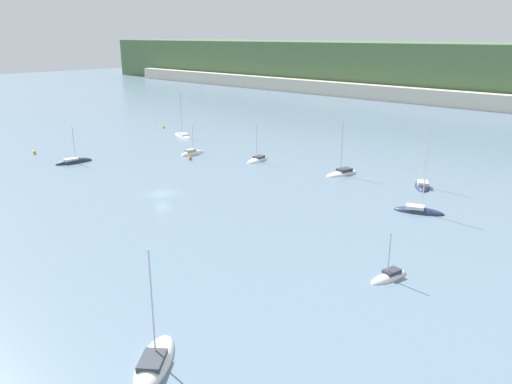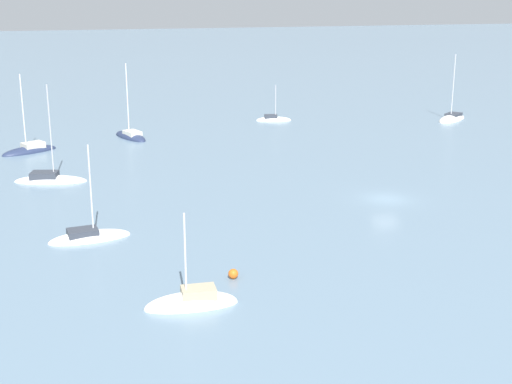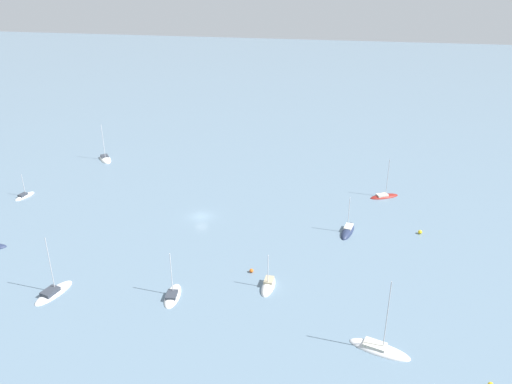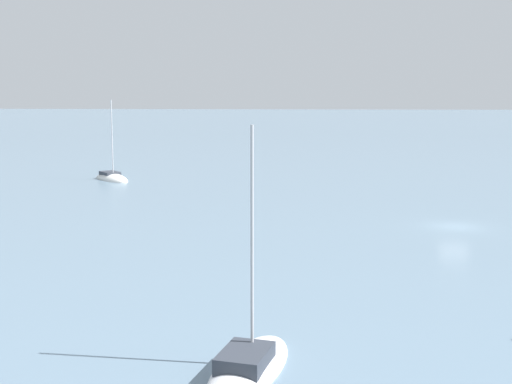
{
  "view_description": "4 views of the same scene",
  "coord_description": "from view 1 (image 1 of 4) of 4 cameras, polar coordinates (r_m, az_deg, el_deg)",
  "views": [
    {
      "loc": [
        67.2,
        -48.43,
        26.07
      ],
      "look_at": [
        14.83,
        7.73,
        1.76
      ],
      "focal_mm": 35.0,
      "sensor_mm": 36.0,
      "label": 1
    },
    {
      "loc": [
        -61.02,
        29.74,
        19.96
      ],
      "look_at": [
        1.25,
        12.9,
        1.35
      ],
      "focal_mm": 50.0,
      "sensor_mm": 36.0,
      "label": 2
    },
    {
      "loc": [
        -31.2,
        91.79,
        48.96
      ],
      "look_at": [
        -10.34,
        -8.67,
        2.95
      ],
      "focal_mm": 35.0,
      "sensor_mm": 36.0,
      "label": 3
    },
    {
      "loc": [
        13.45,
        60.43,
        11.91
      ],
      "look_at": [
        17.43,
        -7.79,
        1.66
      ],
      "focal_mm": 50.0,
      "sensor_mm": 36.0,
      "label": 4
    }
  ],
  "objects": [
    {
      "name": "hillside_ridge",
      "position": [
        238.62,
        27.22,
        12.14
      ],
      "size": [
        472.1,
        73.3,
        22.61
      ],
      "color": "#4C6B42",
      "rests_on": "ground_plane"
    },
    {
      "name": "mooring_buoy_1",
      "position": [
        148.92,
        -10.51,
        7.34
      ],
      "size": [
        0.72,
        0.72,
        0.72
      ],
      "color": "yellow",
      "rests_on": "ground_plane"
    },
    {
      "name": "sailboat_5",
      "position": [
        58.62,
        14.96,
        -9.39
      ],
      "size": [
        2.89,
        5.71,
        6.12
      ],
      "rotation": [
        0.0,
        0.0,
        4.5
      ],
      "color": "white",
      "rests_on": "ground_plane"
    },
    {
      "name": "shore_town_strip",
      "position": [
        201.29,
        23.55,
        9.55
      ],
      "size": [
        401.29,
        6.0,
        5.98
      ],
      "color": "beige",
      "rests_on": "ground_plane"
    },
    {
      "name": "sailboat_9",
      "position": [
        114.71,
        -7.29,
        4.34
      ],
      "size": [
        2.29,
        6.23,
        7.32
      ],
      "rotation": [
        0.0,
        0.0,
        1.53
      ],
      "color": "white",
      "rests_on": "ground_plane"
    },
    {
      "name": "sailboat_1",
      "position": [
        44.5,
        -11.51,
        -18.58
      ],
      "size": [
        6.88,
        7.74,
        10.97
      ],
      "rotation": [
        0.0,
        0.0,
        2.23
      ],
      "color": "white",
      "rests_on": "ground_plane"
    },
    {
      "name": "sailboat_3",
      "position": [
        113.01,
        -20.09,
        3.18
      ],
      "size": [
        3.46,
        7.99,
        8.76
      ],
      "rotation": [
        0.0,
        0.0,
        1.39
      ],
      "color": "#232D4C",
      "rests_on": "ground_plane"
    },
    {
      "name": "mooring_buoy_0",
      "position": [
        124.87,
        -23.99,
        4.18
      ],
      "size": [
        0.79,
        0.79,
        0.79
      ],
      "color": "yellow",
      "rests_on": "ground_plane"
    },
    {
      "name": "sailboat_4",
      "position": [
        108.14,
        0.19,
        3.67
      ],
      "size": [
        3.29,
        7.0,
        8.57
      ],
      "rotation": [
        0.0,
        0.0,
        4.85
      ],
      "color": "white",
      "rests_on": "ground_plane"
    },
    {
      "name": "sailboat_8",
      "position": [
        80.55,
        18.07,
        -2.15
      ],
      "size": [
        7.88,
        4.99,
        10.91
      ],
      "rotation": [
        0.0,
        0.0,
        0.37
      ],
      "color": "#232D4C",
      "rests_on": "ground_plane"
    },
    {
      "name": "ground_plane",
      "position": [
        86.84,
        -10.7,
        -0.22
      ],
      "size": [
        600.0,
        600.0,
        0.0
      ],
      "primitive_type": "plane",
      "color": "slate"
    },
    {
      "name": "sailboat_0",
      "position": [
        135.72,
        -8.36,
        6.35
      ],
      "size": [
        9.1,
        4.99,
        12.3
      ],
      "rotation": [
        0.0,
        0.0,
        2.86
      ],
      "color": "silver",
      "rests_on": "ground_plane"
    },
    {
      "name": "sailboat_6",
      "position": [
        98.98,
        9.82,
        2.11
      ],
      "size": [
        4.42,
        8.14,
        10.95
      ],
      "rotation": [
        0.0,
        0.0,
        4.48
      ],
      "color": "silver",
      "rests_on": "ground_plane"
    },
    {
      "name": "sailboat_7",
      "position": [
        94.14,
        18.47,
        0.64
      ],
      "size": [
        5.74,
        7.55,
        10.52
      ],
      "rotation": [
        0.0,
        0.0,
        2.08
      ],
      "color": "#232D4C",
      "rests_on": "ground_plane"
    },
    {
      "name": "mooring_buoy_2",
      "position": [
        109.61,
        -7.51,
        3.85
      ],
      "size": [
        0.72,
        0.72,
        0.72
      ],
      "color": "orange",
      "rests_on": "ground_plane"
    }
  ]
}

